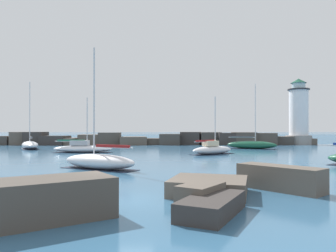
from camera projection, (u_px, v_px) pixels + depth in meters
The scene contains 10 objects.
ground_plane at pixel (124, 201), 13.96m from camera, with size 600.00×600.00×0.00m, color #336084.
open_sea_beyond at pixel (157, 137), 124.02m from camera, with size 400.00×116.00×0.01m.
breakwater_jetty at pixel (156, 139), 64.29m from camera, with size 62.68×6.83×2.51m.
lighthouse at pixel (299, 116), 64.89m from camera, with size 4.91×4.91×13.09m.
foreground_rocks at pixel (179, 190), 13.57m from camera, with size 14.13×9.33×1.41m.
sailboat_moored_0 at pixel (212, 149), 39.95m from camera, with size 6.19×5.26×7.10m.
sailboat_moored_2 at pixel (82, 148), 42.87m from camera, with size 7.90×2.66×7.21m.
sailboat_moored_3 at pixel (252, 145), 50.83m from camera, with size 7.66×4.89×10.09m.
sailboat_moored_4 at pixel (99, 161), 25.22m from camera, with size 6.76×5.10×9.46m.
sailboat_moored_5 at pixel (30, 145), 50.66m from camera, with size 5.29×7.59×10.44m.
Camera 1 is at (1.57, -14.03, 3.10)m, focal length 35.00 mm.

